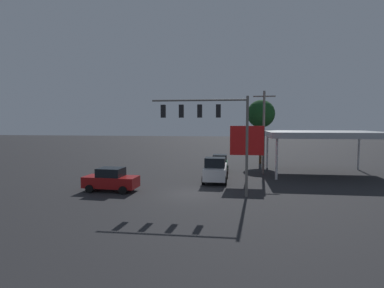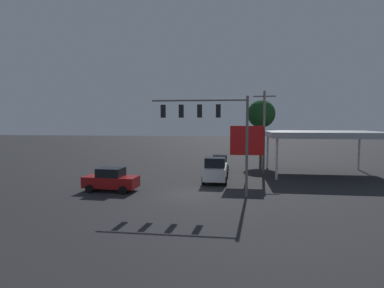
# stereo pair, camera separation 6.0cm
# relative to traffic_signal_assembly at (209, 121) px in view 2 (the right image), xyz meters

# --- Properties ---
(ground_plane) EXTENTS (200.00, 200.00, 0.00)m
(ground_plane) POSITION_rel_traffic_signal_assembly_xyz_m (1.61, -0.21, -5.80)
(ground_plane) COLOR #262628
(traffic_signal_assembly) EXTENTS (7.40, 0.43, 7.64)m
(traffic_signal_assembly) POSITION_rel_traffic_signal_assembly_xyz_m (0.00, 0.00, 0.00)
(traffic_signal_assembly) COLOR slate
(traffic_signal_assembly) RESTS_ON ground
(utility_pole) EXTENTS (2.40, 0.26, 9.11)m
(utility_pole) POSITION_rel_traffic_signal_assembly_xyz_m (-5.25, -10.78, -0.97)
(utility_pole) COLOR slate
(utility_pole) RESTS_ON ground
(gas_station_canopy) EXTENTS (11.87, 8.85, 4.69)m
(gas_station_canopy) POSITION_rel_traffic_signal_assembly_xyz_m (-11.51, -11.13, -1.45)
(gas_station_canopy) COLOR #B2B7BC
(gas_station_canopy) RESTS_ON ground
(price_sign) EXTENTS (3.15, 0.27, 5.34)m
(price_sign) POSITION_rel_traffic_signal_assembly_xyz_m (-3.16, -5.54, -1.99)
(price_sign) COLOR silver
(price_sign) RESTS_ON ground
(pickup_parked) EXTENTS (2.33, 5.23, 2.40)m
(pickup_parked) POSITION_rel_traffic_signal_assembly_xyz_m (-0.24, -5.48, -4.69)
(pickup_parked) COLOR silver
(pickup_parked) RESTS_ON ground
(hatchback_crossing) EXTENTS (1.97, 3.80, 1.97)m
(hatchback_crossing) POSITION_rel_traffic_signal_assembly_xyz_m (-0.45, -11.24, -4.85)
(hatchback_crossing) COLOR #0C592D
(hatchback_crossing) RESTS_ON ground
(sedan_far) EXTENTS (4.50, 2.26, 1.93)m
(sedan_far) POSITION_rel_traffic_signal_assembly_xyz_m (8.12, -0.43, -4.85)
(sedan_far) COLOR maroon
(sedan_far) RESTS_ON ground
(street_tree) EXTENTS (3.78, 3.78, 8.73)m
(street_tree) POSITION_rel_traffic_signal_assembly_xyz_m (-5.74, -19.02, 0.99)
(street_tree) COLOR #4C331E
(street_tree) RESTS_ON ground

